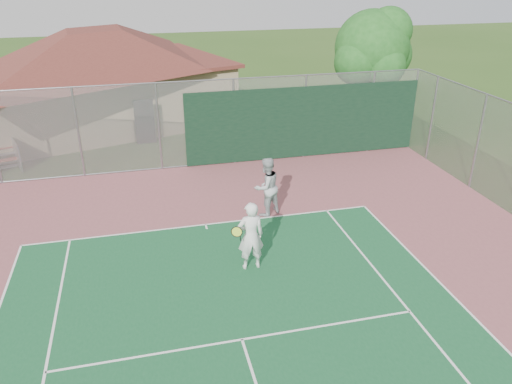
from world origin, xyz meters
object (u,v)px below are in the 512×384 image
player_white_front (251,236)px  player_grey_back (266,187)px  tree (374,50)px  clubhouse (99,68)px

player_white_front → player_grey_back: player_grey_back is taller
tree → player_white_front: 14.26m
clubhouse → tree: tree is taller
clubhouse → tree: 13.53m
tree → player_grey_back: size_ratio=2.96×
tree → player_grey_back: (-7.36, -8.04, -2.84)m
clubhouse → player_white_front: 15.84m
clubhouse → player_grey_back: clubhouse is taller
clubhouse → player_white_front: clubhouse is taller
tree → player_white_front: (-8.59, -11.02, -2.83)m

